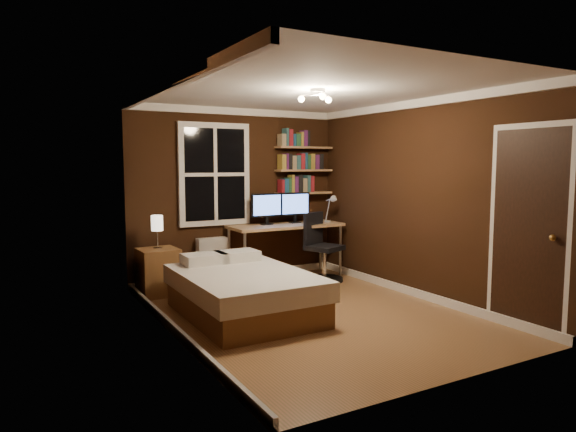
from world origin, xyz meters
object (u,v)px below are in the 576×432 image
bedside_lamp (157,232)px  desk_lamp (331,208)px  monitor_right (295,208)px  monitor_left (267,209)px  desk (286,228)px  radiator (212,261)px  office_chair (322,255)px  bed (244,292)px  nightstand (158,272)px

bedside_lamp → desk_lamp: desk_lamp is taller
monitor_right → monitor_left: bearing=180.0°
monitor_left → monitor_right: size_ratio=1.00×
desk → monitor_right: monitor_right is taller
radiator → office_chair: size_ratio=0.66×
monitor_right → desk_lamp: 0.55m
desk_lamp → office_chair: size_ratio=0.44×
desk → desk_lamp: (0.70, -0.14, 0.28)m
bed → desk: 2.02m
nightstand → bedside_lamp: (0.00, 0.00, 0.52)m
nightstand → desk_lamp: bearing=-4.2°
nightstand → monitor_right: bearing=1.5°
bed → monitor_right: bearing=44.5°
desk → bed: bearing=-133.0°
bed → monitor_left: 2.01m
nightstand → office_chair: bearing=-11.0°
monitor_right → desk_lamp: bearing=-24.7°
bedside_lamp → desk: bedside_lamp is taller
radiator → desk_lamp: bearing=-11.6°
bed → monitor_left: (1.07, 1.52, 0.78)m
nightstand → monitor_right: size_ratio=1.22×
monitor_right → desk_lamp: monitor_right is taller
nightstand → desk: (1.93, 0.06, 0.45)m
bed → office_chair: size_ratio=1.84×
radiator → bedside_lamp: bearing=-161.8°
office_chair → nightstand: bearing=149.1°
desk_lamp → office_chair: 0.78m
bedside_lamp → monitor_right: monitor_right is taller
monitor_left → desk_lamp: size_ratio=1.13×
radiator → office_chair: office_chair is taller
bed → bedside_lamp: size_ratio=4.19×
bedside_lamp → desk: (1.93, 0.06, -0.07)m
bedside_lamp → office_chair: bedside_lamp is taller
monitor_right → office_chair: 0.84m
desk → radiator: bearing=168.3°
monitor_left → monitor_right: 0.48m
monitor_left → office_chair: 1.05m
monitor_right → office_chair: monitor_right is taller
monitor_left → desk_lamp: 1.00m
radiator → desk: size_ratio=0.38×
desk → desk_lamp: 0.77m
bed → desk_lamp: (2.04, 1.29, 0.77)m
radiator → monitor_left: monitor_left is taller
desk_lamp → office_chair: (-0.33, -0.26, -0.65)m
bed → monitor_right: 2.30m
desk → monitor_left: (-0.27, 0.09, 0.29)m
desk → monitor_right: size_ratio=3.42×
desk → desk_lamp: size_ratio=3.88×
desk → office_chair: (0.37, -0.41, -0.37)m
monitor_left → monitor_right: (0.48, 0.00, 0.00)m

